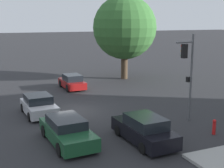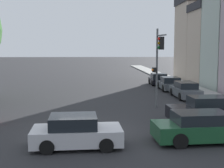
{
  "view_description": "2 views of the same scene",
  "coord_description": "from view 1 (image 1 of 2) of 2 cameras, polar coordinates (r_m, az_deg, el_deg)",
  "views": [
    {
      "loc": [
        21.52,
        -6.13,
        6.63
      ],
      "look_at": [
        2.18,
        2.3,
        2.28
      ],
      "focal_mm": 50.0,
      "sensor_mm": 36.0,
      "label": 1
    },
    {
      "loc": [
        0.66,
        -15.8,
        4.31
      ],
      "look_at": [
        1.64,
        1.87,
        2.3
      ],
      "focal_mm": 50.0,
      "sensor_mm": 36.0,
      "label": 2
    }
  ],
  "objects": [
    {
      "name": "crossing_car_2",
      "position": [
        17.41,
        5.9,
        -8.3
      ],
      "size": [
        4.59,
        2.05,
        1.51
      ],
      "rotation": [
        0.0,
        0.0,
        3.17
      ],
      "color": "black",
      "rests_on": "ground_plane"
    },
    {
      "name": "crossing_car_1",
      "position": [
        17.42,
        -8.22,
        -8.45
      ],
      "size": [
        4.81,
        2.22,
        1.4
      ],
      "rotation": [
        0.0,
        0.0,
        0.06
      ],
      "color": "#194728",
      "rests_on": "ground_plane"
    },
    {
      "name": "traffic_signal",
      "position": [
        20.72,
        13.66,
        3.24
      ],
      "size": [
        0.74,
        1.64,
        5.75
      ],
      "rotation": [
        0.0,
        0.0,
        3.34
      ],
      "color": "#515456",
      "rests_on": "ground_plane"
    },
    {
      "name": "fire_hydrant",
      "position": [
        19.43,
        18.18,
        -7.37
      ],
      "size": [
        0.22,
        0.22,
        0.92
      ],
      "color": "red",
      "rests_on": "ground_plane"
    },
    {
      "name": "crossing_car_0",
      "position": [
        30.69,
        -7.31,
        0.36
      ],
      "size": [
        3.94,
        1.9,
        1.43
      ],
      "rotation": [
        0.0,
        0.0,
        3.16
      ],
      "color": "maroon",
      "rests_on": "ground_plane"
    },
    {
      "name": "street_tree",
      "position": [
        35.25,
        2.32,
        10.26
      ],
      "size": [
        7.08,
        7.08,
        9.34
      ],
      "color": "#423323",
      "rests_on": "ground_plane"
    },
    {
      "name": "crossing_car_3",
      "position": [
        22.82,
        -13.24,
        -3.83
      ],
      "size": [
        4.02,
        2.19,
        1.41
      ],
      "rotation": [
        0.0,
        0.0,
        0.05
      ],
      "color": "#B7B7BC",
      "rests_on": "ground_plane"
    },
    {
      "name": "ground_plane",
      "position": [
        23.34,
        -7.37,
        -4.95
      ],
      "size": [
        300.0,
        300.0,
        0.0
      ],
      "primitive_type": "plane",
      "color": "#28282B"
    }
  ]
}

